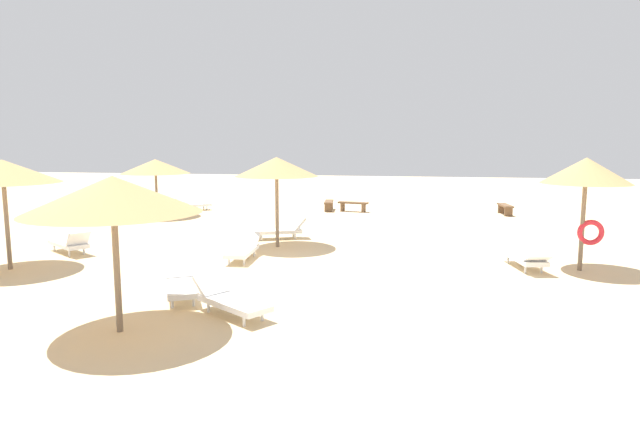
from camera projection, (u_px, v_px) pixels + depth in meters
The scene contains 16 objects.
ground_plane at pixel (300, 273), 14.11m from camera, with size 80.00×80.00×0.00m, color beige.
parasol_0 at pixel (113, 195), 9.43m from camera, with size 3.13×3.13×2.88m.
parasol_1 at pixel (3, 172), 14.16m from camera, with size 2.93×2.93×3.01m.
parasol_2 at pixel (277, 167), 17.24m from camera, with size 2.72×2.72×2.98m.
parasol_3 at pixel (155, 167), 24.45m from camera, with size 3.15×3.15×2.67m.
parasol_4 at pixel (586, 172), 14.03m from camera, with size 2.30×2.30×3.07m.
lounger_0 at pixel (181, 283), 11.86m from camera, with size 1.44×1.96×0.76m.
lounger_2 at pixel (281, 230), 19.02m from camera, with size 1.96×1.29×0.79m.
lounger_3 at pixel (191, 205), 26.67m from camera, with size 1.82×1.77×0.70m.
lounger_4 at pixel (527, 258), 14.50m from camera, with size 1.03×2.01×0.61m.
lounger_5 at pixel (230, 300), 10.65m from camera, with size 1.92×1.59×0.71m.
lounger_6 at pixel (70, 243), 16.53m from camera, with size 1.90×1.55×0.80m.
lounger_7 at pixel (243, 249), 15.68m from camera, with size 0.76×1.93×0.69m.
bench_0 at pixel (505, 208), 25.26m from camera, with size 0.58×1.54×0.49m.
bench_1 at pixel (353, 205), 26.34m from camera, with size 1.55×0.69×0.49m.
bench_2 at pixel (329, 204), 26.79m from camera, with size 0.55×1.53×0.49m.
Camera 1 is at (3.01, -13.45, 3.49)m, focal length 29.64 mm.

